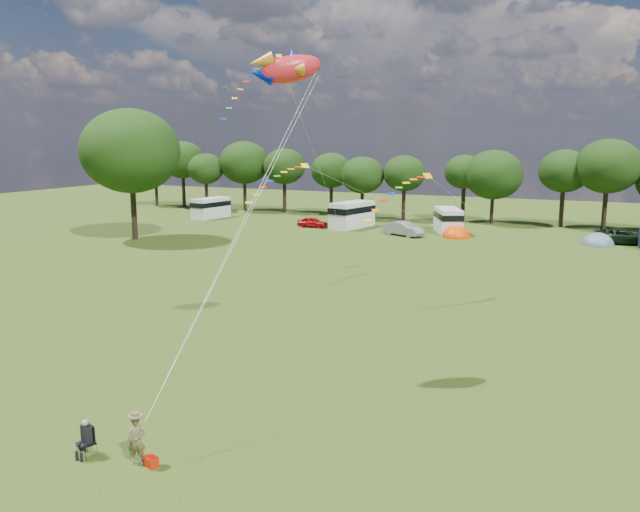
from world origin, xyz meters
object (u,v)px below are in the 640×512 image
at_px(car_a, 313,222).
at_px(car_b, 404,229).
at_px(campervan_c, 448,220).
at_px(fish_kite, 285,69).
at_px(tent_orange, 456,237).
at_px(car_d, 624,236).
at_px(kite_flyer, 136,440).
at_px(big_tree, 130,151).
at_px(campervan_a, 211,207).
at_px(camp_chair, 87,434).
at_px(campervan_b, 352,214).
at_px(tent_greyblue, 597,245).

xyz_separation_m(car_a, car_b, (11.57, -1.77, 0.15)).
height_order(campervan_c, fish_kite, fish_kite).
xyz_separation_m(campervan_c, tent_orange, (1.58, -2.87, -1.43)).
height_order(car_d, campervan_c, campervan_c).
height_order(car_a, car_b, car_b).
height_order(car_b, kite_flyer, kite_flyer).
bearing_deg(tent_orange, campervan_c, 118.79).
bearing_deg(big_tree, campervan_a, 98.56).
distance_m(car_a, car_d, 33.00).
height_order(camp_chair, fish_kite, fish_kite).
distance_m(big_tree, car_d, 49.96).
xyz_separation_m(campervan_b, camp_chair, (11.57, -53.55, -0.83)).
height_order(tent_greyblue, fish_kite, fish_kite).
bearing_deg(campervan_a, big_tree, -162.52).
bearing_deg(kite_flyer, camp_chair, 161.95).
xyz_separation_m(car_d, tent_orange, (-15.98, -2.44, -0.75)).
bearing_deg(car_a, car_d, -86.13).
bearing_deg(car_d, camp_chair, 152.84).
xyz_separation_m(campervan_a, tent_orange, (32.80, -2.89, -1.39)).
bearing_deg(campervan_b, car_d, -76.10).
relative_size(tent_greyblue, camp_chair, 2.71).
distance_m(tent_orange, tent_greyblue, 13.69).
bearing_deg(campervan_c, car_d, -115.39).
bearing_deg(fish_kite, kite_flyer, -131.98).
xyz_separation_m(big_tree, car_d, (46.09, 17.44, -8.25)).
bearing_deg(big_tree, fish_kite, -39.86).
xyz_separation_m(car_b, campervan_a, (-27.41, 4.26, 0.65)).
height_order(big_tree, tent_greyblue, big_tree).
height_order(big_tree, camp_chair, big_tree).
bearing_deg(fish_kite, car_a, 73.40).
relative_size(car_d, fish_kite, 1.85).
xyz_separation_m(big_tree, campervan_a, (-2.69, 17.89, -7.60)).
relative_size(campervan_c, fish_kite, 1.95).
relative_size(car_b, tent_orange, 1.29).
xyz_separation_m(car_a, campervan_a, (-15.84, 2.49, 0.80)).
xyz_separation_m(campervan_c, fish_kite, (2.52, -43.79, 11.75)).
relative_size(camp_chair, fish_kite, 0.42).
relative_size(car_b, tent_greyblue, 1.24).
bearing_deg(kite_flyer, campervan_c, 65.78).
height_order(campervan_a, campervan_c, campervan_c).
distance_m(car_d, tent_greyblue, 2.90).
distance_m(car_d, campervan_a, 48.79).
bearing_deg(campervan_a, tent_greyblue, -83.56).
bearing_deg(car_a, campervan_c, -80.54).
relative_size(campervan_b, tent_greyblue, 1.87).
distance_m(car_a, tent_orange, 16.97).
relative_size(big_tree, campervan_c, 2.22).
relative_size(kite_flyer, camp_chair, 1.25).
bearing_deg(tent_orange, big_tree, -153.52).
bearing_deg(big_tree, kite_flyer, -49.47).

